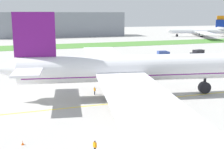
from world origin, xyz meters
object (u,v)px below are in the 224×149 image
(parked_airliner_far_left, at_px, (199,31))
(ground_crew_wingwalker_port, at_px, (95,146))
(service_truck_baggage_loader, at_px, (163,54))
(ground_crew_wingwalker_starboard, at_px, (95,90))
(airliner_foreground, at_px, (125,69))
(traffic_cone_near_nose, at_px, (23,143))
(service_truck_fuel_bowser, at_px, (197,54))

(parked_airliner_far_left, bearing_deg, ground_crew_wingwalker_port, -128.33)
(ground_crew_wingwalker_port, bearing_deg, parked_airliner_far_left, 51.67)
(parked_airliner_far_left, bearing_deg, service_truck_baggage_loader, -131.55)
(service_truck_baggage_loader, bearing_deg, ground_crew_wingwalker_starboard, -132.49)
(airliner_foreground, xyz_separation_m, ground_crew_wingwalker_port, (-13.17, -23.40, -4.99))
(service_truck_baggage_loader, height_order, parked_airliner_far_left, parked_airliner_far_left)
(traffic_cone_near_nose, bearing_deg, service_truck_fuel_bowser, 41.19)
(airliner_foreground, xyz_separation_m, ground_crew_wingwalker_starboard, (-5.75, 3.43, -4.99))
(service_truck_baggage_loader, xyz_separation_m, parked_airliner_far_left, (75.42, 85.09, 2.82))
(airliner_foreground, relative_size, service_truck_baggage_loader, 17.69)
(ground_crew_wingwalker_starboard, bearing_deg, airliner_foreground, -30.85)
(service_truck_baggage_loader, bearing_deg, service_truck_fuel_bowser, -21.80)
(service_truck_baggage_loader, distance_m, parked_airliner_far_left, 113.74)
(ground_crew_wingwalker_starboard, distance_m, service_truck_fuel_bowser, 66.93)
(ground_crew_wingwalker_port, distance_m, service_truck_baggage_loader, 86.66)
(ground_crew_wingwalker_starboard, relative_size, parked_airliner_far_left, 0.02)
(ground_crew_wingwalker_starboard, height_order, service_truck_baggage_loader, service_truck_baggage_loader)
(ground_crew_wingwalker_port, xyz_separation_m, service_truck_fuel_bowser, (61.14, 66.74, 0.59))
(ground_crew_wingwalker_starboard, distance_m, traffic_cone_near_nose, 26.60)
(ground_crew_wingwalker_starboard, xyz_separation_m, parked_airliner_far_left, (116.58, 130.02, 3.23))
(service_truck_baggage_loader, bearing_deg, ground_crew_wingwalker_port, -124.09)
(service_truck_fuel_bowser, relative_size, parked_airliner_far_left, 0.09)
(ground_crew_wingwalker_port, bearing_deg, airliner_foreground, 60.64)
(ground_crew_wingwalker_port, bearing_deg, service_truck_baggage_loader, 55.91)
(ground_crew_wingwalker_port, height_order, traffic_cone_near_nose, ground_crew_wingwalker_port)
(ground_crew_wingwalker_starboard, bearing_deg, traffic_cone_near_nose, -127.19)
(airliner_foreground, distance_m, ground_crew_wingwalker_starboard, 8.35)
(parked_airliner_far_left, bearing_deg, ground_crew_wingwalker_starboard, -131.88)
(traffic_cone_near_nose, xyz_separation_m, service_truck_fuel_bowser, (69.80, 61.09, 1.38))
(airliner_foreground, height_order, traffic_cone_near_nose, airliner_foreground)
(ground_crew_wingwalker_starboard, bearing_deg, service_truck_baggage_loader, 47.51)
(ground_crew_wingwalker_starboard, relative_size, service_truck_fuel_bowser, 0.28)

